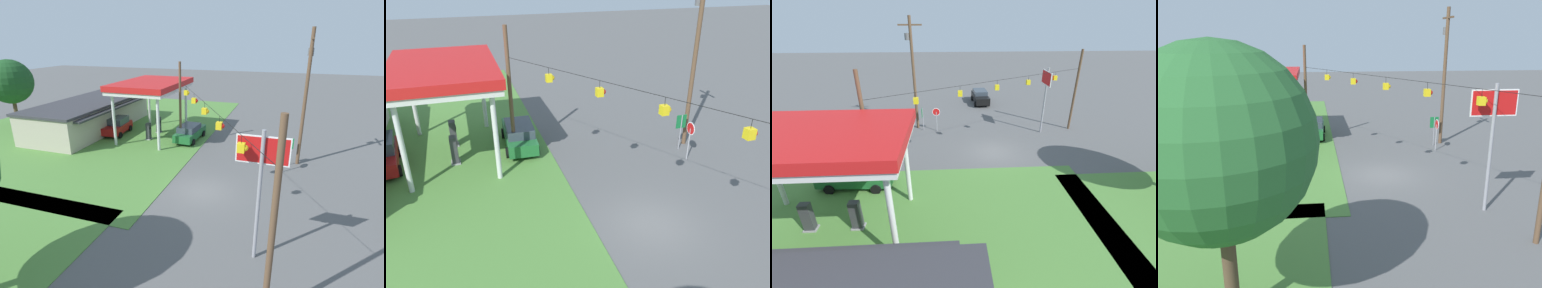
# 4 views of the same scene
# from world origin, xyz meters

# --- Properties ---
(ground_plane) EXTENTS (160.00, 160.00, 0.00)m
(ground_plane) POSITION_xyz_m (0.00, 0.00, 0.00)
(ground_plane) COLOR #565656
(grass_verge_station_corner) EXTENTS (36.00, 28.00, 0.04)m
(grass_verge_station_corner) POSITION_xyz_m (12.35, 16.74, 0.02)
(grass_verge_station_corner) COLOR #4C7F38
(grass_verge_station_corner) RESTS_ON ground
(gas_station_canopy) EXTENTS (9.19, 6.10, 5.95)m
(gas_station_canopy) POSITION_xyz_m (10.35, 8.63, 5.41)
(gas_station_canopy) COLOR silver
(gas_station_canopy) RESTS_ON ground
(gas_station_store) EXTENTS (15.96, 7.46, 3.37)m
(gas_station_store) POSITION_xyz_m (10.60, 16.72, 1.70)
(gas_station_store) COLOR #B2A893
(gas_station_store) RESTS_ON ground
(fuel_pump_near) EXTENTS (0.71, 0.56, 1.79)m
(fuel_pump_near) POSITION_xyz_m (9.06, 8.63, 0.86)
(fuel_pump_near) COLOR gray
(fuel_pump_near) RESTS_ON ground
(fuel_pump_far) EXTENTS (0.71, 0.56, 1.79)m
(fuel_pump_far) POSITION_xyz_m (11.64, 8.63, 0.86)
(fuel_pump_far) COLOR gray
(fuel_pump_far) RESTS_ON ground
(car_at_pumps_front) EXTENTS (5.10, 2.29, 1.68)m
(car_at_pumps_front) POSITION_xyz_m (10.27, 4.46, 0.89)
(car_at_pumps_front) COLOR #1E602D
(car_at_pumps_front) RESTS_ON ground
(car_at_pumps_rear) EXTENTS (4.39, 2.42, 1.86)m
(car_at_pumps_rear) POSITION_xyz_m (9.80, 12.82, 0.95)
(car_at_pumps_rear) COLOR #AD1414
(car_at_pumps_rear) RESTS_ON ground
(stop_sign_roadside) EXTENTS (0.80, 0.08, 2.50)m
(stop_sign_roadside) POSITION_xyz_m (5.14, -5.17, 1.81)
(stop_sign_roadside) COLOR #99999E
(stop_sign_roadside) RESTS_ON ground
(stop_sign_overhead) EXTENTS (0.22, 2.36, 6.53)m
(stop_sign_overhead) POSITION_xyz_m (-5.56, -4.21, 4.74)
(stop_sign_overhead) COLOR gray
(stop_sign_overhead) RESTS_ON ground
(route_sign) EXTENTS (0.10, 0.70, 2.40)m
(route_sign) POSITION_xyz_m (6.58, -5.45, 1.71)
(route_sign) COLOR gray
(route_sign) RESTS_ON ground
(utility_pole_main) EXTENTS (2.20, 0.44, 10.95)m
(utility_pole_main) POSITION_xyz_m (7.26, -6.26, 6.09)
(utility_pole_main) COLOR brown
(utility_pole_main) RESTS_ON ground
(signal_span_gantry) EXTENTS (18.16, 10.24, 8.09)m
(signal_span_gantry) POSITION_xyz_m (0.00, -0.01, 4.50)
(signal_span_gantry) COLOR brown
(signal_span_gantry) RESTS_ON ground
(tree_behind_station) EXTENTS (5.07, 5.07, 7.89)m
(tree_behind_station) POSITION_xyz_m (8.75, 25.99, 5.33)
(tree_behind_station) COLOR #4C3828
(tree_behind_station) RESTS_ON ground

